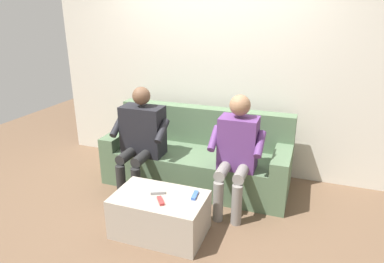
{
  "coord_description": "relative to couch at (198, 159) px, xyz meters",
  "views": [
    {
      "loc": [
        -1.16,
        3.28,
        1.93
      ],
      "look_at": [
        0.0,
        0.06,
        0.7
      ],
      "focal_mm": 31.76,
      "sensor_mm": 36.0,
      "label": 1
    }
  ],
  "objects": [
    {
      "name": "ground_plane",
      "position": [
        0.0,
        0.74,
        -0.3
      ],
      "size": [
        8.0,
        8.0,
        0.0
      ],
      "primitive_type": "plane",
      "color": "brown"
    },
    {
      "name": "back_wall",
      "position": [
        0.0,
        -0.52,
        1.02
      ],
      "size": [
        4.14,
        0.06,
        2.63
      ],
      "primitive_type": "cube",
      "color": "beige",
      "rests_on": "ground"
    },
    {
      "name": "couch",
      "position": [
        0.0,
        0.0,
        0.0
      ],
      "size": [
        2.09,
        0.77,
        0.85
      ],
      "color": "#516B4C",
      "rests_on": "ground"
    },
    {
      "name": "coffee_table",
      "position": [
        0.0,
        1.05,
        -0.11
      ],
      "size": [
        0.82,
        0.51,
        0.38
      ],
      "color": "#A89E8E",
      "rests_on": "ground"
    },
    {
      "name": "person_left_seated",
      "position": [
        -0.53,
        0.37,
        0.35
      ],
      "size": [
        0.53,
        0.55,
        1.17
      ],
      "color": "#5B3370",
      "rests_on": "ground"
    },
    {
      "name": "person_right_seated",
      "position": [
        0.53,
        0.36,
        0.35
      ],
      "size": [
        0.61,
        0.55,
        1.17
      ],
      "color": "black",
      "rests_on": "ground"
    },
    {
      "name": "remote_red",
      "position": [
        -0.05,
        1.13,
        0.1
      ],
      "size": [
        0.11,
        0.13,
        0.02
      ],
      "primitive_type": "cube",
      "rotation": [
        0.0,
        0.0,
        2.22
      ],
      "color": "#B73333",
      "rests_on": "coffee_table"
    },
    {
      "name": "remote_blue",
      "position": [
        -0.3,
        0.95,
        0.09
      ],
      "size": [
        0.06,
        0.15,
        0.02
      ],
      "primitive_type": "cube",
      "rotation": [
        0.0,
        0.0,
        1.69
      ],
      "color": "#3860B7",
      "rests_on": "coffee_table"
    },
    {
      "name": "remote_gray",
      "position": [
        0.03,
        1.02,
        0.1
      ],
      "size": [
        0.13,
        0.09,
        0.02
      ],
      "primitive_type": "cube",
      "rotation": [
        0.0,
        0.0,
        3.59
      ],
      "color": "gray",
      "rests_on": "coffee_table"
    }
  ]
}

